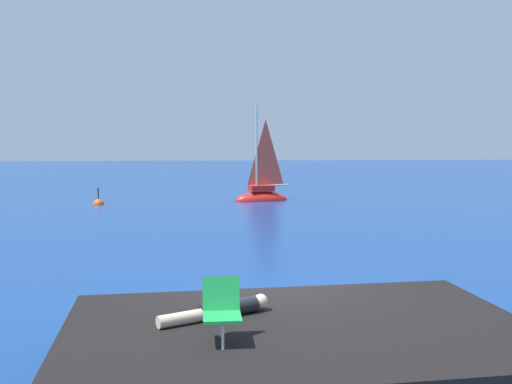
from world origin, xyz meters
The scene contains 8 objects.
ground_plane centered at (0.00, 0.00, 0.00)m, with size 160.00×160.00×0.00m, color navy.
shore_ledge centered at (0.16, -2.58, 0.38)m, with size 6.49×4.10×0.76m, color black.
boulder_seaward centered at (-2.44, 0.01, 0.00)m, with size 0.84×0.67×0.46m, color black.
boulder_inland centered at (1.39, -0.20, 0.00)m, with size 0.74×0.59×0.40m, color black.
sailboat_near centered at (1.78, 20.68, 0.31)m, with size 3.14×1.72×5.67m.
person_sunbather centered at (-0.91, -2.17, 0.88)m, with size 1.62×0.94×0.25m.
beach_chair centered at (-0.92, -3.12, 1.20)m, with size 0.49×0.60×0.80m.
marker_buoy centered at (-6.73, 19.62, 0.01)m, with size 0.56×0.56×1.13m.
Camera 1 is at (-1.07, -10.34, 3.34)m, focal length 40.48 mm.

